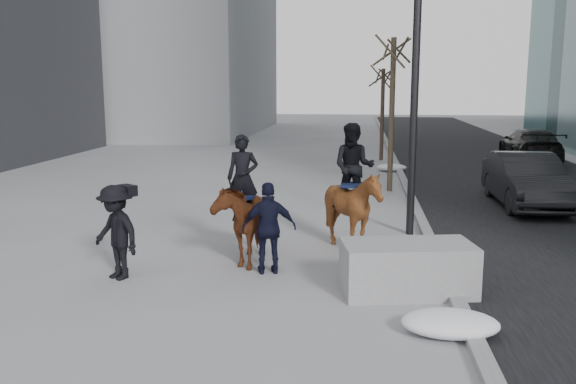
# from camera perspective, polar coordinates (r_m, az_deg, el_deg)

# --- Properties ---
(ground) EXTENTS (120.00, 120.00, 0.00)m
(ground) POSITION_cam_1_polar(r_m,az_deg,el_deg) (11.00, -0.73, -8.83)
(ground) COLOR gray
(ground) RESTS_ON ground
(road) EXTENTS (8.00, 90.00, 0.01)m
(road) POSITION_cam_1_polar(r_m,az_deg,el_deg) (21.39, 21.88, -0.17)
(road) COLOR black
(road) RESTS_ON ground
(curb) EXTENTS (0.25, 90.00, 0.12)m
(curb) POSITION_cam_1_polar(r_m,az_deg,el_deg) (20.68, 11.14, 0.20)
(curb) COLOR gray
(curb) RESTS_ON ground
(planter) EXTENTS (2.38, 1.49, 0.89)m
(planter) POSITION_cam_1_polar(r_m,az_deg,el_deg) (10.74, 11.12, -7.02)
(planter) COLOR #979799
(planter) RESTS_ON ground
(car_near) EXTENTS (1.68, 4.72, 1.55)m
(car_near) POSITION_cam_1_polar(r_m,az_deg,el_deg) (19.11, 21.41, 1.04)
(car_near) COLOR black
(car_near) RESTS_ON ground
(car_far) EXTENTS (2.43, 5.34, 1.52)m
(car_far) POSITION_cam_1_polar(r_m,az_deg,el_deg) (30.17, 21.73, 4.11)
(car_far) COLOR black
(car_far) RESTS_ON ground
(tree_near) EXTENTS (1.20, 1.20, 5.58)m
(tree_near) POSITION_cam_1_polar(r_m,az_deg,el_deg) (20.43, 9.70, 7.83)
(tree_near) COLOR #362A20
(tree_near) RESTS_ON ground
(tree_far) EXTENTS (1.20, 1.20, 4.68)m
(tree_far) POSITION_cam_1_polar(r_m,az_deg,el_deg) (28.73, 8.82, 7.61)
(tree_far) COLOR #33251E
(tree_far) RESTS_ON ground
(mounted_left) EXTENTS (0.96, 2.01, 2.57)m
(mounted_left) POSITION_cam_1_polar(r_m,az_deg,el_deg) (12.33, -4.33, -2.14)
(mounted_left) COLOR #4F270F
(mounted_left) RESTS_ON ground
(mounted_right) EXTENTS (1.65, 1.81, 2.74)m
(mounted_right) POSITION_cam_1_polar(r_m,az_deg,el_deg) (13.14, 6.10, -0.76)
(mounted_right) COLOR #522710
(mounted_right) RESTS_ON ground
(feeder) EXTENTS (1.10, 0.97, 1.75)m
(feeder) POSITION_cam_1_polar(r_m,az_deg,el_deg) (11.52, -1.78, -3.40)
(feeder) COLOR black
(feeder) RESTS_ON ground
(camera_crew) EXTENTS (1.31, 1.15, 1.75)m
(camera_crew) POSITION_cam_1_polar(r_m,az_deg,el_deg) (11.63, -15.79, -3.61)
(camera_crew) COLOR black
(camera_crew) RESTS_ON ground
(lamppost) EXTENTS (0.25, 0.80, 9.09)m
(lamppost) POSITION_cam_1_polar(r_m,az_deg,el_deg) (14.61, 12.00, 15.52)
(lamppost) COLOR black
(lamppost) RESTS_ON ground
(snow_piles) EXTENTS (1.40, 17.38, 0.36)m
(snow_piles) POSITION_cam_1_polar(r_m,az_deg,el_deg) (15.58, 11.49, -2.67)
(snow_piles) COLOR white
(snow_piles) RESTS_ON ground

